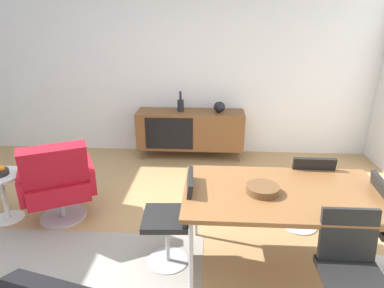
% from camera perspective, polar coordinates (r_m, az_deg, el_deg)
% --- Properties ---
extents(ground_plane, '(8.32, 8.32, 0.00)m').
position_cam_1_polar(ground_plane, '(3.27, -10.43, -17.92)').
color(ground_plane, tan).
extents(wall_back, '(6.80, 0.12, 2.80)m').
position_cam_1_polar(wall_back, '(5.14, -4.64, 13.91)').
color(wall_back, white).
rests_on(wall_back, ground_plane).
extents(sideboard, '(1.60, 0.45, 0.72)m').
position_cam_1_polar(sideboard, '(5.02, -0.29, 2.54)').
color(sideboard, brown).
rests_on(sideboard, ground_plane).
extents(vase_cobalt, '(0.10, 0.10, 0.30)m').
position_cam_1_polar(vase_cobalt, '(4.93, -1.98, 6.77)').
color(vase_cobalt, black).
rests_on(vase_cobalt, sideboard).
extents(vase_sculptural_dark, '(0.17, 0.17, 0.16)m').
position_cam_1_polar(vase_sculptural_dark, '(4.91, 4.75, 6.41)').
color(vase_sculptural_dark, black).
rests_on(vase_sculptural_dark, sideboard).
extents(dining_table, '(1.60, 0.90, 0.74)m').
position_cam_1_polar(dining_table, '(2.78, 15.51, -8.62)').
color(dining_table, brown).
rests_on(dining_table, ground_plane).
extents(wooden_bowl_on_table, '(0.26, 0.26, 0.06)m').
position_cam_1_polar(wooden_bowl_on_table, '(2.68, 12.10, -7.64)').
color(wooden_bowl_on_table, brown).
rests_on(wooden_bowl_on_table, dining_table).
extents(dining_chair_front_right, '(0.40, 0.42, 0.86)m').
position_cam_1_polar(dining_chair_front_right, '(2.57, 25.63, -19.06)').
color(dining_chair_front_right, black).
rests_on(dining_chair_front_right, ground_plane).
extents(dining_chair_near_window, '(0.45, 0.42, 0.86)m').
position_cam_1_polar(dining_chair_near_window, '(2.85, -3.15, -12.32)').
color(dining_chair_near_window, black).
rests_on(dining_chair_near_window, ground_plane).
extents(dining_chair_back_right, '(0.40, 0.43, 0.86)m').
position_cam_1_polar(dining_chair_back_right, '(3.44, 19.09, -7.27)').
color(dining_chair_back_right, black).
rests_on(dining_chair_back_right, ground_plane).
extents(lounge_chair_red, '(0.87, 0.85, 0.95)m').
position_cam_1_polar(lounge_chair_red, '(3.67, -22.18, -5.96)').
color(lounge_chair_red, red).
rests_on(lounge_chair_red, ground_plane).
extents(side_table_round, '(0.44, 0.44, 0.52)m').
position_cam_1_polar(side_table_round, '(4.03, -29.87, -7.17)').
color(side_table_round, white).
rests_on(side_table_round, ground_plane).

